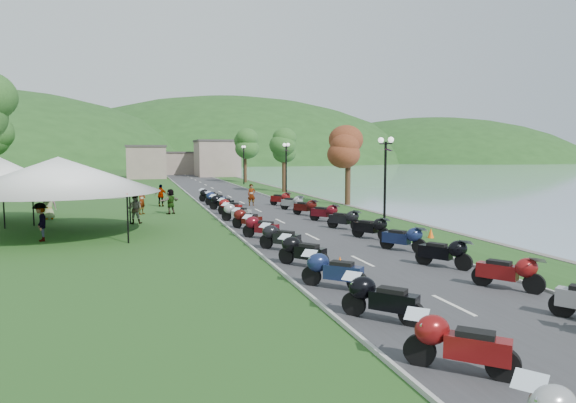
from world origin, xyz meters
TOP-DOWN VIEW (x-y plane):
  - ground at (0.00, 0.00)m, footprint 400.00×400.00m
  - road at (0.00, 40.00)m, footprint 7.00×120.00m
  - hills_backdrop at (0.00, 200.00)m, footprint 360.00×120.00m
  - far_building at (-2.00, 85.00)m, footprint 18.00×16.00m
  - moto_row_left at (-2.49, 16.13)m, footprint 2.60×40.69m
  - moto_row_right at (2.45, 16.21)m, footprint 2.60×31.33m
  - vendor_tent_main at (-12.12, 20.09)m, footprint 6.66×6.66m
  - tree_lakeside at (7.75, 29.82)m, footprint 2.58×2.58m
  - pedestrian_a at (-8.09, 28.14)m, footprint 0.80×0.86m
  - pedestrian_b at (-8.51, 23.51)m, footprint 0.94×0.65m
  - pedestrian_c at (-12.78, 18.47)m, footprint 0.75×1.28m
  - traffic_cone_near at (-1.44, 8.75)m, footprint 0.34×0.34m

SIDE VIEW (x-z plane):
  - ground at x=0.00m, z-range 0.00..0.00m
  - hills_backdrop at x=0.00m, z-range -38.00..38.00m
  - pedestrian_a at x=-8.09m, z-range -0.95..0.95m
  - pedestrian_b at x=-8.51m, z-range -0.89..0.89m
  - pedestrian_c at x=-12.78m, z-range -0.93..0.93m
  - road at x=0.00m, z-range 0.00..0.02m
  - traffic_cone_near at x=-1.44m, z-range 0.00..0.54m
  - moto_row_left at x=-2.49m, z-range 0.00..1.10m
  - moto_row_right at x=2.45m, z-range 0.00..1.10m
  - vendor_tent_main at x=-12.12m, z-range 0.00..4.00m
  - far_building at x=-2.00m, z-range 0.00..5.00m
  - tree_lakeside at x=7.75m, z-range 0.00..7.15m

